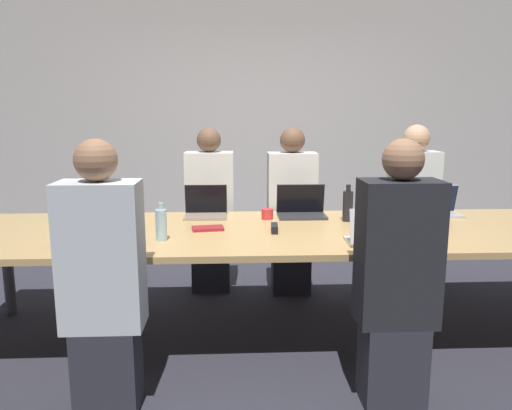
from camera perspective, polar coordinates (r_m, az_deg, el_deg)
ground_plane at (r=3.62m, az=3.06°, el=-14.33°), size 24.00×24.00×0.00m
curtain_wall at (r=5.68m, az=0.75°, el=9.37°), size 12.00×0.06×2.80m
conference_table at (r=3.38m, az=3.17°, el=-3.58°), size 4.46×1.24×0.74m
laptop_far_center at (r=3.79m, az=5.19°, el=-0.25°), size 0.36×0.23×0.24m
person_far_center at (r=4.19m, az=4.08°, el=-1.07°), size 0.40×0.24×1.40m
cup_far_center at (r=3.68m, az=1.30°, el=-1.03°), size 0.09×0.09×0.08m
bottle_far_center at (r=3.66m, az=10.45°, el=-0.05°), size 0.07×0.07×0.27m
laptop_near_midright at (r=3.06m, az=13.35°, el=-3.22°), size 0.31×0.22×0.22m
person_near_midright at (r=2.68m, az=15.77°, el=-8.28°), size 0.40×0.24×1.40m
bottle_near_midright at (r=3.24m, az=17.33°, el=-1.97°), size 0.07×0.07×0.24m
laptop_far_midleft at (r=3.78m, az=-5.76°, el=-0.29°), size 0.32×0.23×0.24m
person_far_midleft at (r=4.25m, az=-5.27°, el=-0.96°), size 0.40×0.24×1.40m
laptop_near_left at (r=3.00m, az=-16.66°, el=-3.50°), size 0.35×0.25×0.25m
person_near_left at (r=2.65m, az=-17.08°, el=-8.54°), size 0.40×0.24×1.40m
cup_near_left at (r=3.14m, az=-21.38°, el=-3.65°), size 0.08×0.08×0.10m
bottle_near_left at (r=3.11m, az=-10.79°, el=-2.19°), size 0.07×0.07×0.24m
laptop_far_right at (r=4.05m, az=19.76°, el=-0.16°), size 0.36×0.22×0.23m
person_far_right at (r=4.53m, az=17.44°, el=-0.45°), size 0.40×0.24×1.42m
stapler at (r=3.29m, az=2.12°, el=-2.66°), size 0.05×0.15×0.05m
notebook at (r=3.37m, az=-5.53°, el=-2.68°), size 0.22×0.15×0.02m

